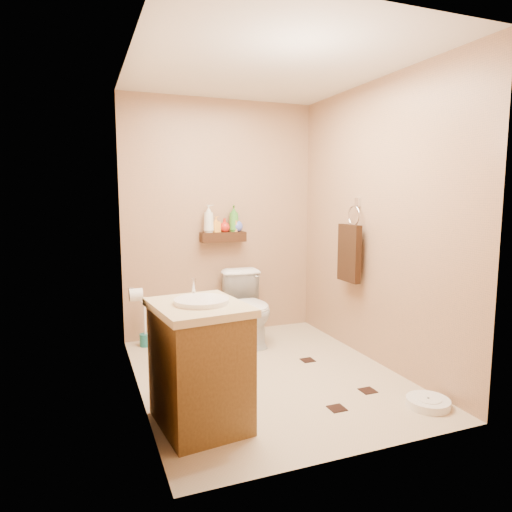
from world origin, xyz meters
name	(u,v)px	position (x,y,z in m)	size (l,w,h in m)	color
ground	(267,374)	(0.00, 0.00, 0.00)	(2.50, 2.50, 0.00)	#C7AE91
wall_back	(221,219)	(0.00, 1.25, 1.20)	(2.00, 0.04, 2.40)	#A2795C
wall_front	(359,242)	(0.00, -1.25, 1.20)	(2.00, 0.04, 2.40)	#A2795C
wall_left	(135,230)	(-1.00, 0.00, 1.20)	(0.04, 2.50, 2.40)	#A2795C
wall_right	(375,224)	(1.00, 0.00, 1.20)	(0.04, 2.50, 2.40)	#A2795C
ceiling	(268,65)	(0.00, 0.00, 2.40)	(2.00, 2.50, 0.02)	silver
wall_shelf	(223,237)	(0.00, 1.17, 1.02)	(0.46, 0.14, 0.10)	#3C2010
floor_accents	(275,375)	(0.05, -0.04, 0.00)	(1.28, 1.43, 0.01)	black
toilet	(249,308)	(0.16, 0.83, 0.35)	(0.39, 0.68, 0.69)	white
vanity	(200,363)	(-0.70, -0.59, 0.40)	(0.60, 0.70, 0.91)	brown
bathroom_scale	(428,402)	(0.82, -0.92, 0.03)	(0.30, 0.30, 0.06)	white
toilet_brush	(145,329)	(-0.82, 1.07, 0.17)	(0.11, 0.11, 0.48)	#1A6869
towel_ring	(350,250)	(0.91, 0.25, 0.95)	(0.12, 0.30, 0.76)	silver
toilet_paper	(136,295)	(-0.94, 0.65, 0.60)	(0.12, 0.11, 0.12)	white
bottle_a	(209,219)	(-0.15, 1.17, 1.21)	(0.11, 0.11, 0.28)	white
bottle_b	(216,224)	(-0.07, 1.17, 1.15)	(0.07, 0.07, 0.16)	#FDA735
bottle_c	(225,225)	(0.02, 1.17, 1.14)	(0.11, 0.11, 0.14)	red
bottle_d	(234,218)	(0.12, 1.17, 1.21)	(0.11, 0.11, 0.27)	green
bottle_e	(235,223)	(0.12, 1.17, 1.16)	(0.08, 0.08, 0.18)	#F6A052
bottle_f	(237,224)	(0.15, 1.17, 1.15)	(0.12, 0.12, 0.16)	#5163CB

